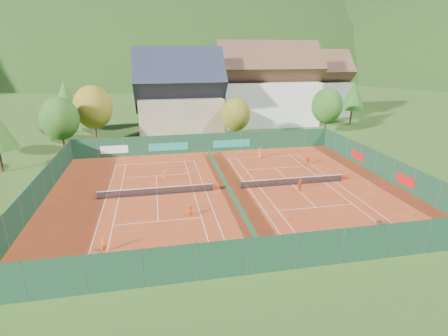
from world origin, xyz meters
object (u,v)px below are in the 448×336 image
Objects in this scene: ball_hopper at (379,222)px; player_right_far_b at (308,160)px; chalet at (180,99)px; player_left_far at (165,176)px; hotel_block_b at (312,88)px; player_left_mid at (191,211)px; hotel_block_a at (267,89)px; player_right_far_a at (260,153)px; player_right_near at (300,185)px; player_left_near at (104,245)px.

player_right_far_b reaches higher than ball_hopper.
chalet is 26.66m from player_left_far.
player_left_mid is at bearing -124.88° from hotel_block_b.
hotel_block_a reaches higher than ball_hopper.
player_right_far_a reaches higher than player_right_far_b.
chalet is 13.72× the size of player_left_mid.
hotel_block_a is 39.32m from player_right_near.
player_left_far is at bearing -132.97° from hotel_block_b.
player_right_near is at bearing -70.90° from chalet.
ball_hopper is at bearing 44.67° from player_right_far_b.
chalet is 11.20× the size of player_right_far_b.
ball_hopper is 0.53× the size of player_right_near.
player_right_near reaches higher than ball_hopper.
hotel_block_b is 14.64× the size of player_left_mid.
hotel_block_b reaches higher than player_right_far_b.
player_left_mid is (-20.83, -41.97, -6.79)m from hotel_block_a.
chalet is at bearing -112.04° from player_left_far.
player_right_near is (20.35, 8.99, 0.11)m from player_left_near.
chalet is at bearing 51.67° from player_left_near.
player_right_far_a is at bearing -167.70° from player_left_far.
hotel_block_a is 14.35× the size of player_right_near.
hotel_block_a is 18.29× the size of player_left_mid.
player_left_near is 0.82× the size of player_right_far_a.
player_right_far_a is at bearing -61.43° from chalet.
hotel_block_a is 48.23m from ball_hopper.
player_right_near is at bearing -115.54° from hotel_block_b.
player_right_near reaches higher than player_left_far.
player_left_mid is 13.51m from player_right_near.
player_left_far is at bearing 139.55° from ball_hopper.
player_right_near is (12.89, 4.03, 0.16)m from player_left_mid.
player_left_far is (-36.97, -39.68, -5.94)m from hotel_block_b.
player_left_mid is at bearing -116.40° from hotel_block_a.
player_right_far_b is (17.79, 12.92, 0.13)m from player_left_mid.
player_right_far_a is (12.11, 17.10, 0.19)m from player_left_mid.
player_left_far is (-18.61, 15.87, 0.12)m from ball_hopper.
chalet reaches higher than player_left_mid.
player_left_near is at bearing -121.09° from hotel_block_a.
player_left_near is 30.94m from player_right_far_b.
player_left_mid is (-1.83, -35.97, -6.03)m from chalet.
ball_hopper is at bearing -108.29° from hotel_block_b.
chalet is 22.27m from player_right_far_a.
player_right_near is at bearing 19.86° from player_right_far_b.
chalet is 36.52m from player_left_mid.
chalet is 42.39m from player_left_near.
hotel_block_a is 16.14m from hotel_block_b.
player_left_near is at bearing -102.80° from chalet.
player_left_far is 0.90× the size of player_right_near.
hotel_block_a is 55.21m from player_left_near.
player_left_near is at bearing 178.50° from ball_hopper.
hotel_block_b is (14.00, 8.00, -0.76)m from hotel_block_a.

